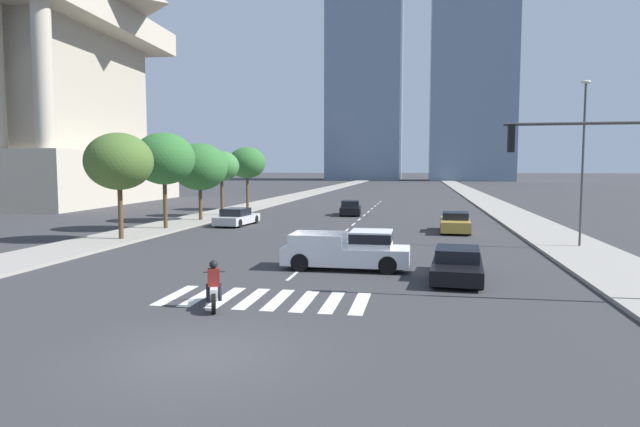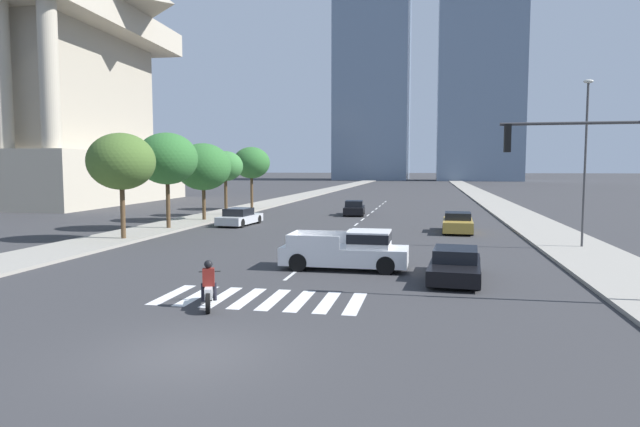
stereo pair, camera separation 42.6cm
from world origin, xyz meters
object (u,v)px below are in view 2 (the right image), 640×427
(street_tree_nearest, at_px, (121,162))
(sedan_gold_0, at_px, (458,223))
(sedan_silver_1, at_px, (240,217))
(sedan_black_3, at_px, (354,209))
(street_tree_fifth, at_px, (251,163))
(motorcycle_lead, at_px, (209,288))
(street_lamp_east, at_px, (586,152))
(street_tree_third, at_px, (203,167))
(street_tree_second, at_px, (167,159))
(pickup_truck, at_px, (351,250))
(sedan_black_2, at_px, (455,265))
(street_tree_fourth, at_px, (225,166))
(traffic_signal_near, at_px, (594,170))

(street_tree_nearest, bearing_deg, sedan_gold_0, 22.79)
(sedan_silver_1, xyz_separation_m, street_tree_nearest, (-3.79, -9.58, 4.07))
(sedan_black_3, bearing_deg, sedan_gold_0, -148.38)
(sedan_black_3, distance_m, street_tree_fifth, 12.49)
(sedan_silver_1, bearing_deg, motorcycle_lead, -157.83)
(sedan_silver_1, relative_size, sedan_black_3, 1.08)
(street_lamp_east, bearing_deg, street_tree_third, 158.56)
(street_tree_second, relative_size, street_tree_third, 1.08)
(pickup_truck, relative_size, street_tree_third, 0.88)
(sedan_gold_0, distance_m, sedan_black_2, 15.89)
(sedan_silver_1, bearing_deg, sedan_gold_0, -90.16)
(motorcycle_lead, height_order, sedan_black_2, motorcycle_lead)
(street_tree_second, bearing_deg, sedan_silver_1, 45.64)
(sedan_silver_1, xyz_separation_m, street_tree_fourth, (-3.79, 7.05, 3.81))
(street_tree_fourth, bearing_deg, street_tree_fifth, 90.00)
(sedan_black_2, height_order, street_lamp_east, street_lamp_east)
(street_tree_third, bearing_deg, street_tree_fifth, 90.00)
(street_tree_fifth, bearing_deg, traffic_signal_near, -56.47)
(sedan_gold_0, xyz_separation_m, street_tree_second, (-19.59, -2.52, 4.30))
(sedan_gold_0, relative_size, street_tree_third, 0.78)
(motorcycle_lead, xyz_separation_m, street_tree_third, (-11.02, 25.26, 3.77))
(sedan_silver_1, height_order, street_lamp_east, street_lamp_east)
(street_lamp_east, xyz_separation_m, street_tree_second, (-25.67, 3.97, -0.21))
(street_tree_third, bearing_deg, street_tree_nearest, -90.00)
(traffic_signal_near, xyz_separation_m, street_tree_nearest, (-22.78, 10.52, 0.40))
(sedan_gold_0, distance_m, traffic_signal_near, 19.36)
(sedan_gold_0, xyz_separation_m, street_tree_fourth, (-19.59, 8.40, 3.79))
(street_tree_nearest, bearing_deg, sedan_black_3, 60.79)
(pickup_truck, xyz_separation_m, street_tree_nearest, (-14.46, 6.36, 3.85))
(street_tree_nearest, relative_size, street_tree_second, 0.94)
(sedan_gold_0, distance_m, street_tree_second, 20.21)
(street_lamp_east, bearing_deg, sedan_gold_0, 133.14)
(traffic_signal_near, xyz_separation_m, street_lamp_east, (2.89, 12.25, 0.86))
(street_tree_third, bearing_deg, sedan_black_3, 35.72)
(pickup_truck, relative_size, street_lamp_east, 0.61)
(street_tree_second, xyz_separation_m, street_tree_fourth, (-0.00, 10.92, -0.50))
(sedan_silver_1, bearing_deg, street_tree_third, 64.16)
(street_tree_second, height_order, street_tree_third, street_tree_second)
(street_tree_fifth, bearing_deg, street_lamp_east, -40.75)
(sedan_silver_1, distance_m, sedan_black_2, 22.79)
(motorcycle_lead, distance_m, sedan_gold_0, 23.31)
(street_tree_fifth, bearing_deg, sedan_gold_0, -38.58)
(motorcycle_lead, relative_size, street_tree_second, 0.32)
(sedan_silver_1, distance_m, street_tree_nearest, 11.07)
(sedan_silver_1, xyz_separation_m, street_tree_fifth, (-3.79, 14.27, 4.17))
(pickup_truck, bearing_deg, traffic_signal_near, -26.67)
(sedan_silver_1, height_order, street_tree_nearest, street_tree_nearest)
(sedan_gold_0, height_order, traffic_signal_near, traffic_signal_near)
(sedan_black_2, distance_m, street_tree_fourth, 30.89)
(sedan_silver_1, xyz_separation_m, street_tree_third, (-3.79, 2.24, 3.76))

